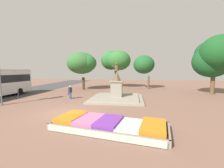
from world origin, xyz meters
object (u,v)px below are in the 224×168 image
(statue_monument, at_px, (117,95))
(kerb_bollard_north, at_px, (18,94))
(flower_planter, at_px, (108,125))
(pedestrian_with_handbag, at_px, (70,91))

(statue_monument, relative_size, kerb_bollard_north, 5.83)
(statue_monument, bearing_deg, kerb_bollard_north, -173.55)
(flower_planter, relative_size, pedestrian_with_handbag, 4.38)
(flower_planter, relative_size, statue_monument, 1.18)
(statue_monument, height_order, kerb_bollard_north, statue_monument)
(pedestrian_with_handbag, bearing_deg, flower_planter, -54.35)
(flower_planter, height_order, kerb_bollard_north, kerb_bollard_north)
(flower_planter, distance_m, kerb_bollard_north, 13.53)
(flower_planter, height_order, pedestrian_with_handbag, pedestrian_with_handbag)
(pedestrian_with_handbag, bearing_deg, statue_monument, 4.37)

